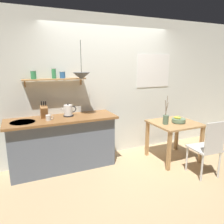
{
  "coord_description": "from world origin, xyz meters",
  "views": [
    {
      "loc": [
        -1.63,
        -3.22,
        1.84
      ],
      "look_at": [
        -0.1,
        0.25,
        0.95
      ],
      "focal_mm": 34.27,
      "sensor_mm": 36.0,
      "label": 1
    }
  ],
  "objects_px": {
    "dining_chair_near": "(208,146)",
    "coffee_mug_by_sink": "(49,118)",
    "twig_vase": "(166,119)",
    "dining_table": "(174,129)",
    "electric_kettle": "(68,111)",
    "knife_block": "(44,112)",
    "fruit_bowl": "(178,120)",
    "pendant_lamp": "(81,76)"
  },
  "relations": [
    {
      "from": "coffee_mug_by_sink",
      "to": "pendant_lamp",
      "type": "relative_size",
      "value": 0.19
    },
    {
      "from": "fruit_bowl",
      "to": "twig_vase",
      "type": "height_order",
      "value": "twig_vase"
    },
    {
      "from": "fruit_bowl",
      "to": "knife_block",
      "type": "distance_m",
      "value": 2.42
    },
    {
      "from": "twig_vase",
      "to": "pendant_lamp",
      "type": "xyz_separation_m",
      "value": [
        -1.43,
        0.43,
        0.79
      ]
    },
    {
      "from": "dining_chair_near",
      "to": "coffee_mug_by_sink",
      "type": "height_order",
      "value": "coffee_mug_by_sink"
    },
    {
      "from": "fruit_bowl",
      "to": "pendant_lamp",
      "type": "relative_size",
      "value": 0.4
    },
    {
      "from": "electric_kettle",
      "to": "pendant_lamp",
      "type": "xyz_separation_m",
      "value": [
        0.22,
        -0.12,
        0.59
      ]
    },
    {
      "from": "twig_vase",
      "to": "knife_block",
      "type": "relative_size",
      "value": 1.79
    },
    {
      "from": "dining_table",
      "to": "dining_chair_near",
      "type": "relative_size",
      "value": 0.88
    },
    {
      "from": "pendant_lamp",
      "to": "dining_chair_near",
      "type": "bearing_deg",
      "value": -34.2
    },
    {
      "from": "fruit_bowl",
      "to": "knife_block",
      "type": "relative_size",
      "value": 0.86
    },
    {
      "from": "dining_chair_near",
      "to": "coffee_mug_by_sink",
      "type": "distance_m",
      "value": 2.59
    },
    {
      "from": "pendant_lamp",
      "to": "twig_vase",
      "type": "bearing_deg",
      "value": -16.7
    },
    {
      "from": "dining_table",
      "to": "dining_chair_near",
      "type": "distance_m",
      "value": 0.76
    },
    {
      "from": "knife_block",
      "to": "coffee_mug_by_sink",
      "type": "bearing_deg",
      "value": -76.49
    },
    {
      "from": "fruit_bowl",
      "to": "pendant_lamp",
      "type": "bearing_deg",
      "value": 165.25
    },
    {
      "from": "dining_chair_near",
      "to": "coffee_mug_by_sink",
      "type": "xyz_separation_m",
      "value": [
        -2.29,
        1.13,
        0.44
      ]
    },
    {
      "from": "dining_chair_near",
      "to": "coffee_mug_by_sink",
      "type": "relative_size",
      "value": 8.11
    },
    {
      "from": "coffee_mug_by_sink",
      "to": "twig_vase",
      "type": "bearing_deg",
      "value": -11.17
    },
    {
      "from": "fruit_bowl",
      "to": "knife_block",
      "type": "xyz_separation_m",
      "value": [
        -2.33,
        0.6,
        0.25
      ]
    },
    {
      "from": "dining_chair_near",
      "to": "fruit_bowl",
      "type": "bearing_deg",
      "value": 90.31
    },
    {
      "from": "dining_table",
      "to": "pendant_lamp",
      "type": "bearing_deg",
      "value": 166.19
    },
    {
      "from": "dining_table",
      "to": "twig_vase",
      "type": "bearing_deg",
      "value": -174.58
    },
    {
      "from": "dining_table",
      "to": "twig_vase",
      "type": "relative_size",
      "value": 1.6
    },
    {
      "from": "dining_table",
      "to": "pendant_lamp",
      "type": "height_order",
      "value": "pendant_lamp"
    },
    {
      "from": "knife_block",
      "to": "fruit_bowl",
      "type": "bearing_deg",
      "value": -14.38
    },
    {
      "from": "dining_table",
      "to": "twig_vase",
      "type": "height_order",
      "value": "twig_vase"
    },
    {
      "from": "twig_vase",
      "to": "coffee_mug_by_sink",
      "type": "bearing_deg",
      "value": 168.83
    },
    {
      "from": "dining_chair_near",
      "to": "pendant_lamp",
      "type": "relative_size",
      "value": 1.52
    },
    {
      "from": "knife_block",
      "to": "pendant_lamp",
      "type": "xyz_separation_m",
      "value": [
        0.62,
        -0.15,
        0.58
      ]
    },
    {
      "from": "dining_chair_near",
      "to": "knife_block",
      "type": "xyz_separation_m",
      "value": [
        -2.33,
        1.31,
        0.51
      ]
    },
    {
      "from": "pendant_lamp",
      "to": "knife_block",
      "type": "bearing_deg",
      "value": 166.64
    },
    {
      "from": "dining_table",
      "to": "twig_vase",
      "type": "xyz_separation_m",
      "value": [
        -0.23,
        -0.02,
        0.22
      ]
    },
    {
      "from": "electric_kettle",
      "to": "knife_block",
      "type": "relative_size",
      "value": 0.86
    },
    {
      "from": "twig_vase",
      "to": "coffee_mug_by_sink",
      "type": "distance_m",
      "value": 2.05
    },
    {
      "from": "electric_kettle",
      "to": "knife_block",
      "type": "height_order",
      "value": "knife_block"
    },
    {
      "from": "knife_block",
      "to": "pendant_lamp",
      "type": "height_order",
      "value": "pendant_lamp"
    },
    {
      "from": "fruit_bowl",
      "to": "pendant_lamp",
      "type": "xyz_separation_m",
      "value": [
        -1.71,
        0.45,
        0.83
      ]
    },
    {
      "from": "dining_table",
      "to": "electric_kettle",
      "type": "distance_m",
      "value": 1.99
    },
    {
      "from": "knife_block",
      "to": "twig_vase",
      "type": "bearing_deg",
      "value": -15.71
    },
    {
      "from": "dining_chair_near",
      "to": "knife_block",
      "type": "height_order",
      "value": "knife_block"
    },
    {
      "from": "dining_table",
      "to": "electric_kettle",
      "type": "relative_size",
      "value": 3.32
    }
  ]
}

